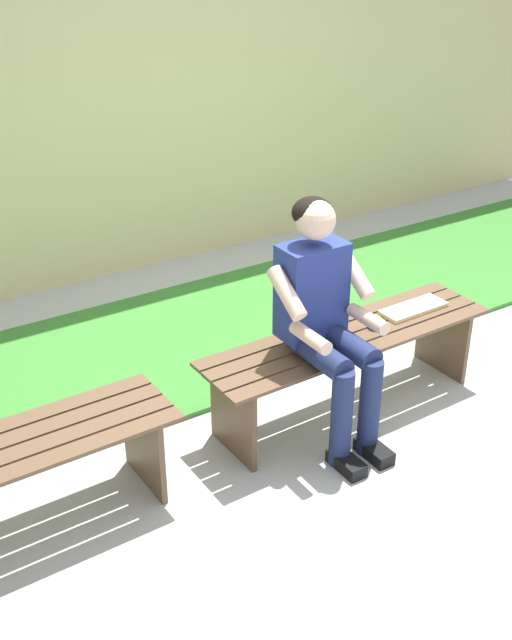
# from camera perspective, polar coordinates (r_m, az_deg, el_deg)

# --- Properties ---
(ground_plane) EXTENTS (10.00, 7.00, 0.04)m
(ground_plane) POSITION_cam_1_polar(r_m,az_deg,el_deg) (3.45, 3.68, -19.51)
(ground_plane) COLOR #B2B2AD
(grass_strip) EXTENTS (9.00, 1.52, 0.03)m
(grass_strip) POSITION_cam_1_polar(r_m,az_deg,el_deg) (4.91, -11.04, -3.30)
(grass_strip) COLOR #387A2D
(grass_strip) RESTS_ON ground
(brick_wall) EXTENTS (9.50, 0.24, 2.83)m
(brick_wall) POSITION_cam_1_polar(r_m,az_deg,el_deg) (5.79, -13.17, 16.22)
(brick_wall) COLOR #D1C684
(brick_wall) RESTS_ON ground
(bench_near) EXTENTS (1.73, 0.47, 0.47)m
(bench_near) POSITION_cam_1_polar(r_m,az_deg,el_deg) (4.32, 6.68, -2.34)
(bench_near) COLOR brown
(bench_near) RESTS_ON ground
(person_seated) EXTENTS (0.50, 0.69, 1.28)m
(person_seated) POSITION_cam_1_polar(r_m,az_deg,el_deg) (3.94, 5.06, 0.42)
(person_seated) COLOR navy
(person_seated) RESTS_ON ground
(apple) EXTENTS (0.08, 0.08, 0.08)m
(apple) POSITION_cam_1_polar(r_m,az_deg,el_deg) (4.33, 8.63, -0.10)
(apple) COLOR #72B738
(apple) RESTS_ON bench_near
(book_open) EXTENTS (0.41, 0.17, 0.02)m
(book_open) POSITION_cam_1_polar(r_m,az_deg,el_deg) (4.57, 11.33, 0.81)
(book_open) COLOR white
(book_open) RESTS_ON bench_near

